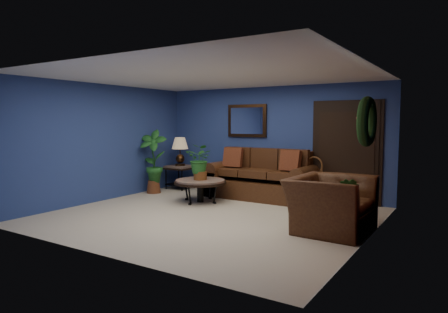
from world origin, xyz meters
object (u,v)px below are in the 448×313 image
Objects in this scene: end_table at (180,171)px; armchair at (331,204)px; table_lamp at (180,148)px; side_chair at (312,177)px; sofa at (263,182)px; coffee_table at (200,182)px.

end_table is 0.50× the size of armchair.
table_lamp is 3.48m from side_chair.
coffee_table is (-0.90, -1.14, 0.06)m from sofa.
armchair is (4.45, -1.85, -0.03)m from end_table.
side_chair is at bearing 29.94° from armchair.
table_lamp is at bearing 142.15° from coffee_table.
table_lamp is at bearing -169.34° from side_chair.
sofa is 2.31m from end_table.
coffee_table is 1.13× the size of side_chair.
coffee_table is at bearing 78.37° from armchair.
armchair is at bearing -22.55° from end_table.
sofa reaches higher than side_chair.
coffee_table is 3.12m from armchair.
table_lamp reaches higher than coffee_table.
end_table is 0.58m from table_lamp.
end_table is at bearing -178.97° from sofa.
end_table is (-1.42, 1.10, 0.03)m from coffee_table.
sofa is at bearing 51.87° from coffee_table.
sofa reaches higher than coffee_table.
sofa is 2.50× the size of side_chair.
table_lamp is 0.71× the size of side_chair.
side_chair is at bearing 30.05° from coffee_table.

